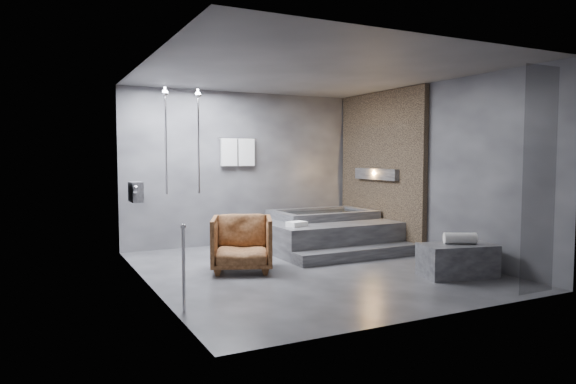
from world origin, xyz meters
TOP-DOWN VIEW (x-y plane):
  - room at (0.40, 0.24)m, footprint 5.00×5.04m
  - tub_deck at (1.05, 1.45)m, footprint 2.20×2.00m
  - tub_step at (1.05, 0.27)m, footprint 2.20×0.36m
  - concrete_bench at (1.59, -1.28)m, footprint 1.07×0.74m
  - driftwood_chair at (-0.89, 0.35)m, footprint 1.10×1.12m
  - rolled_towel at (1.64, -1.28)m, footprint 0.45×0.34m
  - deck_towel at (0.26, 0.86)m, footprint 0.34×0.28m

SIDE VIEW (x-z plane):
  - tub_step at x=1.05m, z-range 0.00..0.18m
  - concrete_bench at x=1.59m, z-range 0.00..0.44m
  - tub_deck at x=1.05m, z-range 0.00..0.50m
  - driftwood_chair at x=-0.89m, z-range 0.00..0.79m
  - rolled_towel at x=1.64m, z-range 0.44..0.59m
  - deck_towel at x=0.26m, z-range 0.50..0.58m
  - room at x=0.40m, z-range 0.32..3.14m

